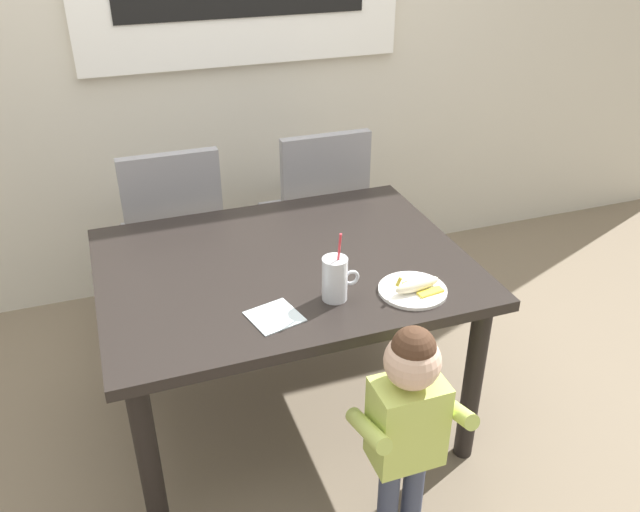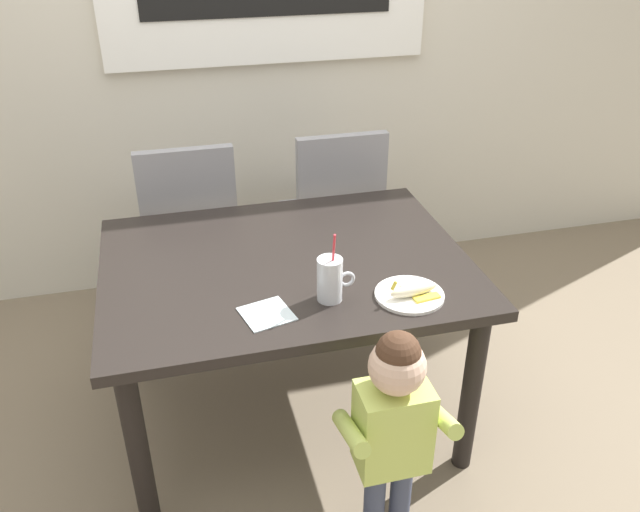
{
  "view_description": "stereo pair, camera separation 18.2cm",
  "coord_description": "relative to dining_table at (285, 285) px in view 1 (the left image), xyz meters",
  "views": [
    {
      "loc": [
        -0.56,
        -1.96,
        1.92
      ],
      "look_at": [
        0.1,
        -0.1,
        0.8
      ],
      "focal_mm": 36.65,
      "sensor_mm": 36.0,
      "label": 1
    },
    {
      "loc": [
        -0.39,
        -2.01,
        1.92
      ],
      "look_at": [
        0.1,
        -0.1,
        0.8
      ],
      "focal_mm": 36.65,
      "sensor_mm": 36.0,
      "label": 2
    }
  ],
  "objects": [
    {
      "name": "ground_plane",
      "position": [
        0.0,
        0.0,
        -0.64
      ],
      "size": [
        24.0,
        24.0,
        0.0
      ],
      "primitive_type": "plane",
      "color": "#7A6B56"
    },
    {
      "name": "back_wall",
      "position": [
        0.0,
        1.27,
        0.81
      ],
      "size": [
        6.4,
        0.17,
        2.9
      ],
      "color": "beige",
      "rests_on": "ground"
    },
    {
      "name": "dining_table",
      "position": [
        0.0,
        0.0,
        0.0
      ],
      "size": [
        1.31,
        1.01,
        0.74
      ],
      "color": "black",
      "rests_on": "ground"
    },
    {
      "name": "dining_chair_left",
      "position": [
        -0.3,
        0.75,
        -0.1
      ],
      "size": [
        0.44,
        0.45,
        0.96
      ],
      "rotation": [
        0.0,
        0.0,
        3.14
      ],
      "color": "gray",
      "rests_on": "ground"
    },
    {
      "name": "dining_chair_right",
      "position": [
        0.39,
        0.75,
        -0.1
      ],
      "size": [
        0.44,
        0.45,
        0.96
      ],
      "rotation": [
        0.0,
        0.0,
        3.14
      ],
      "color": "gray",
      "rests_on": "ground"
    },
    {
      "name": "toddler_standing",
      "position": [
        0.19,
        -0.65,
        -0.12
      ],
      "size": [
        0.33,
        0.24,
        0.84
      ],
      "color": "#3F4760",
      "rests_on": "ground"
    },
    {
      "name": "milk_cup",
      "position": [
        0.09,
        -0.28,
        0.16
      ],
      "size": [
        0.13,
        0.08,
        0.25
      ],
      "color": "silver",
      "rests_on": "dining_table"
    },
    {
      "name": "snack_plate",
      "position": [
        0.35,
        -0.33,
        0.1
      ],
      "size": [
        0.23,
        0.23,
        0.01
      ],
      "primitive_type": "cylinder",
      "color": "white",
      "rests_on": "dining_table"
    },
    {
      "name": "peeled_banana",
      "position": [
        0.36,
        -0.34,
        0.13
      ],
      "size": [
        0.17,
        0.11,
        0.07
      ],
      "rotation": [
        0.0,
        0.0,
        0.13
      ],
      "color": "#F4EAC6",
      "rests_on": "snack_plate"
    },
    {
      "name": "paper_napkin",
      "position": [
        -0.13,
        -0.32,
        0.1
      ],
      "size": [
        0.18,
        0.18,
        0.0
      ],
      "primitive_type": "cube",
      "rotation": [
        0.0,
        0.0,
        0.24
      ],
      "color": "silver",
      "rests_on": "dining_table"
    }
  ]
}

